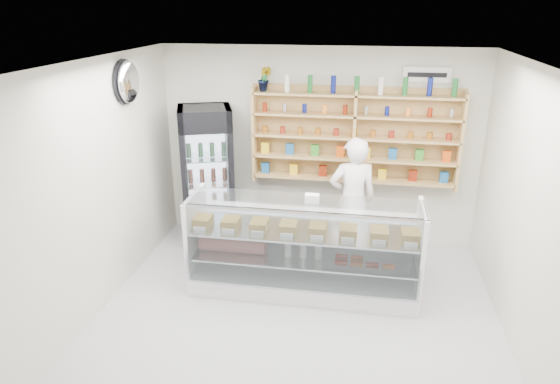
# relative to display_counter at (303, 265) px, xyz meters

# --- Properties ---
(room) EXTENTS (5.00, 5.00, 5.00)m
(room) POSITION_rel_display_counter_xyz_m (0.00, -0.93, 1.06)
(room) COLOR #AFAFB4
(room) RESTS_ON ground
(display_counter) EXTENTS (2.74, 0.82, 1.19)m
(display_counter) POSITION_rel_display_counter_xyz_m (0.00, 0.00, 0.00)
(display_counter) COLOR white
(display_counter) RESTS_ON floor
(shop_worker) EXTENTS (0.70, 0.54, 1.73)m
(shop_worker) POSITION_rel_display_counter_xyz_m (0.54, 0.91, 0.53)
(shop_worker) COLOR white
(shop_worker) RESTS_ON floor
(drinks_cooler) EXTENTS (0.91, 0.90, 2.00)m
(drinks_cooler) POSITION_rel_display_counter_xyz_m (-1.54, 1.15, 0.67)
(drinks_cooler) COLOR black
(drinks_cooler) RESTS_ON floor
(wall_shelving) EXTENTS (2.84, 0.28, 1.33)m
(wall_shelving) POSITION_rel_display_counter_xyz_m (0.50, 1.41, 1.26)
(wall_shelving) COLOR tan
(wall_shelving) RESTS_ON back_wall
(potted_plant) EXTENTS (0.19, 0.16, 0.34)m
(potted_plant) POSITION_rel_display_counter_xyz_m (-0.75, 1.41, 2.03)
(potted_plant) COLOR #1E6626
(potted_plant) RESTS_ON wall_shelving
(security_mirror) EXTENTS (0.15, 0.50, 0.50)m
(security_mirror) POSITION_rel_display_counter_xyz_m (-2.17, 0.27, 2.11)
(security_mirror) COLOR silver
(security_mirror) RESTS_ON left_wall
(wall_sign) EXTENTS (0.62, 0.03, 0.20)m
(wall_sign) POSITION_rel_display_counter_xyz_m (1.40, 1.54, 2.11)
(wall_sign) COLOR white
(wall_sign) RESTS_ON back_wall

